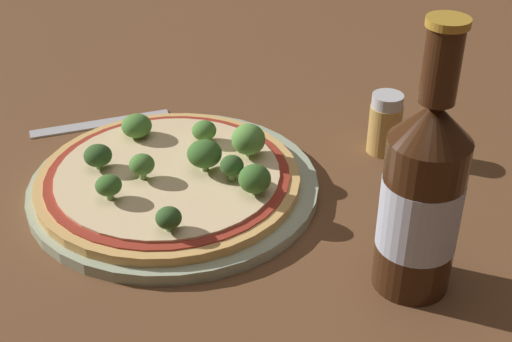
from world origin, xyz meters
name	(u,v)px	position (x,y,z in m)	size (l,w,h in m)	color
ground_plane	(179,200)	(0.00, 0.00, 0.00)	(3.00, 3.00, 0.00)	brown
plate	(174,186)	(-0.02, 0.01, 0.01)	(0.30, 0.30, 0.01)	#A3B293
pizza	(169,177)	(-0.02, 0.00, 0.02)	(0.27, 0.27, 0.01)	tan
broccoli_floret_0	(109,186)	(-0.01, -0.07, 0.04)	(0.03, 0.03, 0.02)	#7A9E5B
broccoli_floret_1	(204,131)	(-0.04, 0.07, 0.04)	(0.03, 0.03, 0.02)	#7A9E5B
broccoli_floret_2	(248,139)	(0.01, 0.08, 0.05)	(0.04, 0.04, 0.04)	#7A9E5B
broccoli_floret_3	(232,166)	(0.04, 0.04, 0.04)	(0.02, 0.02, 0.03)	#7A9E5B
broccoli_floret_4	(255,179)	(0.07, 0.04, 0.04)	(0.03, 0.03, 0.03)	#7A9E5B
broccoli_floret_5	(98,156)	(-0.07, -0.05, 0.04)	(0.03, 0.03, 0.03)	#7A9E5B
broccoli_floret_6	(169,218)	(0.06, -0.06, 0.04)	(0.02, 0.02, 0.02)	#7A9E5B
broccoli_floret_7	(137,126)	(-0.10, 0.02, 0.04)	(0.03, 0.03, 0.03)	#7A9E5B
broccoli_floret_8	(142,165)	(-0.02, -0.03, 0.04)	(0.03, 0.03, 0.03)	#7A9E5B
broccoli_floret_9	(204,154)	(0.01, 0.03, 0.05)	(0.03, 0.03, 0.03)	#7A9E5B
beer_bottle	(422,197)	(0.23, 0.08, 0.09)	(0.07, 0.07, 0.24)	#381E0F
pepper_shaker	(385,124)	(0.07, 0.23, 0.03)	(0.04, 0.04, 0.07)	tan
fork	(101,123)	(-0.19, 0.02, 0.00)	(0.08, 0.16, 0.00)	#B2B2B7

